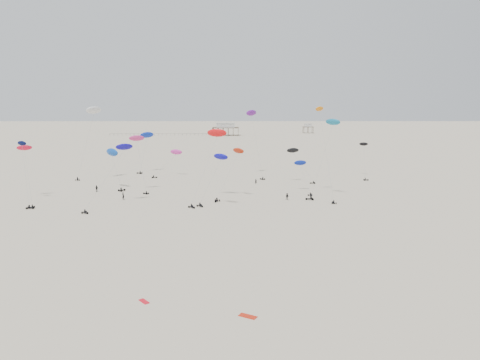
{
  "coord_description": "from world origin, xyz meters",
  "views": [
    {
      "loc": [
        -0.59,
        -22.48,
        25.14
      ],
      "look_at": [
        0.0,
        88.0,
        7.0
      ],
      "focal_mm": 35.0,
      "sensor_mm": 36.0,
      "label": 1
    }
  ],
  "objects_px": {
    "rig_0": "(216,169)",
    "rig_9": "(26,160)",
    "pavilion_main": "(226,130)",
    "rig_4": "(213,143)",
    "spectator_0": "(123,200)",
    "pavilion_small": "(308,129)"
  },
  "relations": [
    {
      "from": "rig_4",
      "to": "pavilion_small",
      "type": "bearing_deg",
      "value": -144.12
    },
    {
      "from": "pavilion_main",
      "to": "spectator_0",
      "type": "distance_m",
      "value": 252.1
    },
    {
      "from": "rig_9",
      "to": "spectator_0",
      "type": "height_order",
      "value": "rig_9"
    },
    {
      "from": "spectator_0",
      "to": "rig_0",
      "type": "bearing_deg",
      "value": -154.07
    },
    {
      "from": "pavilion_main",
      "to": "pavilion_small",
      "type": "height_order",
      "value": "pavilion_main"
    },
    {
      "from": "pavilion_main",
      "to": "spectator_0",
      "type": "bearing_deg",
      "value": -94.74
    },
    {
      "from": "pavilion_main",
      "to": "rig_4",
      "type": "bearing_deg",
      "value": -89.28
    },
    {
      "from": "rig_4",
      "to": "spectator_0",
      "type": "relative_size",
      "value": 9.31
    },
    {
      "from": "pavilion_small",
      "to": "rig_4",
      "type": "bearing_deg",
      "value": -103.41
    },
    {
      "from": "pavilion_main",
      "to": "rig_4",
      "type": "relative_size",
      "value": 1.0
    },
    {
      "from": "pavilion_small",
      "to": "spectator_0",
      "type": "bearing_deg",
      "value": -107.9
    },
    {
      "from": "rig_9",
      "to": "rig_0",
      "type": "bearing_deg",
      "value": -113.49
    },
    {
      "from": "rig_4",
      "to": "rig_9",
      "type": "bearing_deg",
      "value": -40.04
    },
    {
      "from": "rig_0",
      "to": "rig_9",
      "type": "distance_m",
      "value": 50.59
    },
    {
      "from": "pavilion_main",
      "to": "rig_0",
      "type": "bearing_deg",
      "value": -89.11
    },
    {
      "from": "pavilion_main",
      "to": "rig_0",
      "type": "height_order",
      "value": "rig_0"
    },
    {
      "from": "rig_0",
      "to": "spectator_0",
      "type": "xyz_separation_m",
      "value": [
        -24.86,
        8.0,
        -9.31
      ]
    },
    {
      "from": "rig_4",
      "to": "rig_0",
      "type": "bearing_deg",
      "value": 55.22
    },
    {
      "from": "pavilion_main",
      "to": "rig_9",
      "type": "height_order",
      "value": "rig_9"
    },
    {
      "from": "pavilion_main",
      "to": "rig_0",
      "type": "distance_m",
      "value": 259.28
    },
    {
      "from": "pavilion_main",
      "to": "rig_0",
      "type": "relative_size",
      "value": 1.57
    },
    {
      "from": "pavilion_small",
      "to": "rig_9",
      "type": "distance_m",
      "value": 304.06
    }
  ]
}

